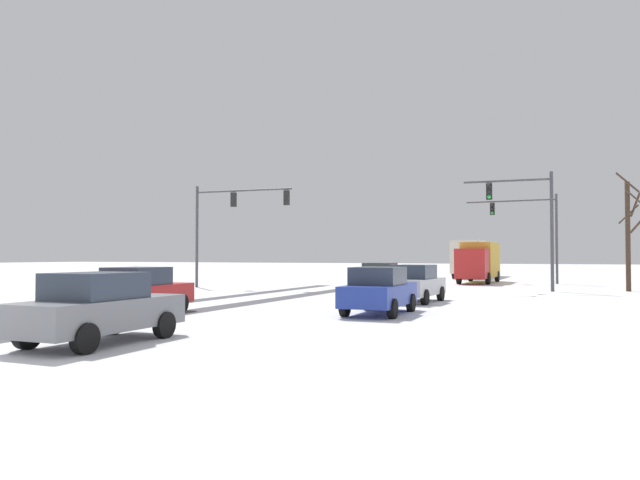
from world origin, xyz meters
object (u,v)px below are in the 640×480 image
traffic_signal_far_right (530,223)px  car_red_fourth (139,291)px  car_blue_third (379,290)px  car_grey_fifth (99,308)px  box_truck_delivery (479,261)px  traffic_signal_near_left (229,214)px  bus_oncoming (475,256)px  traffic_signal_near_right (528,213)px  bare_tree_sidewalk_far (629,231)px  car_yellow_cab_lead (381,277)px  car_silver_second (414,283)px

traffic_signal_far_right → car_red_fourth: (-10.80, -29.45, -3.64)m
car_blue_third → car_grey_fifth: size_ratio=1.00×
box_truck_delivery → traffic_signal_near_left: bearing=-135.2°
traffic_signal_far_right → bus_oncoming: 12.05m
car_red_fourth → box_truck_delivery: box_truck_delivery is taller
traffic_signal_near_right → car_red_fourth: 21.04m
traffic_signal_far_right → bare_tree_sidewalk_far: bearing=-54.3°
bus_oncoming → traffic_signal_near_right: bearing=-74.9°
traffic_signal_near_right → box_truck_delivery: bearing=110.0°
car_yellow_cab_lead → bare_tree_sidewalk_far: size_ratio=0.62×
car_yellow_cab_lead → box_truck_delivery: bearing=75.4°
traffic_signal_near_right → bare_tree_sidewalk_far: bare_tree_sidewalk_far is taller
traffic_signal_near_left → traffic_signal_far_right: same height
bare_tree_sidewalk_far → car_silver_second: bearing=-126.9°
traffic_signal_near_left → box_truck_delivery: size_ratio=0.89×
car_red_fourth → box_truck_delivery: (7.17, 28.95, 0.82)m
car_blue_third → traffic_signal_near_right: bearing=74.0°
car_silver_second → car_grey_fifth: same height
box_truck_delivery → car_silver_second: bearing=-89.7°
traffic_signal_near_left → bus_oncoming: (11.58, 24.29, -2.68)m
car_blue_third → bare_tree_sidewalk_far: size_ratio=0.61×
traffic_signal_near_left → car_grey_fifth: bearing=-64.9°
car_blue_third → bus_oncoming: bearing=93.3°
car_grey_fifth → bus_oncoming: size_ratio=0.37×
car_silver_second → box_truck_delivery: size_ratio=0.56×
traffic_signal_near_right → box_truck_delivery: 12.65m
traffic_signal_far_right → bare_tree_sidewalk_far: size_ratio=0.97×
car_grey_fifth → car_yellow_cab_lead: bearing=89.7°
traffic_signal_far_right → car_silver_second: size_ratio=1.56×
traffic_signal_near_left → bare_tree_sidewalk_far: size_ratio=0.99×
traffic_signal_near_right → car_grey_fifth: size_ratio=1.58×
car_yellow_cab_lead → car_silver_second: same height
car_silver_second → bare_tree_sidewalk_far: bearing=53.1°
traffic_signal_near_right → car_red_fourth: (-11.39, -17.34, -3.52)m
car_red_fourth → bus_oncoming: 40.25m
traffic_signal_near_left → traffic_signal_far_right: (17.08, 13.85, -0.22)m
traffic_signal_near_right → car_blue_third: size_ratio=1.57×
car_yellow_cab_lead → car_blue_third: same height
traffic_signal_near_right → car_grey_fifth: (-7.81, -22.83, -3.52)m
car_grey_fifth → traffic_signal_far_right: bearing=78.3°
traffic_signal_far_right → bare_tree_sidewalk_far: 9.92m
traffic_signal_near_left → car_blue_third: 18.69m
traffic_signal_far_right → bare_tree_sidewalk_far: bare_tree_sidewalk_far is taller
car_grey_fifth → bare_tree_sidewalk_far: 30.00m
car_silver_second → car_red_fourth: bearing=-128.7°
car_red_fourth → traffic_signal_near_left: bearing=111.9°
traffic_signal_near_right → car_blue_third: bearing=-106.0°
traffic_signal_near_right → traffic_signal_far_right: 12.12m
traffic_signal_near_left → car_blue_third: traffic_signal_near_left is taller
traffic_signal_near_right → car_blue_third: 14.85m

